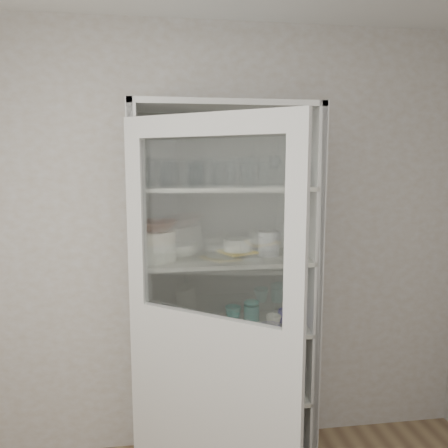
# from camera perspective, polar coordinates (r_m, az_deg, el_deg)

# --- Properties ---
(wall_back) EXTENTS (3.60, 0.02, 2.60)m
(wall_back) POSITION_cam_1_polar(r_m,az_deg,el_deg) (2.66, -4.94, -2.56)
(wall_back) COLOR #B5A998
(wall_back) RESTS_ON ground
(pantry_cabinet) EXTENTS (1.00, 0.45, 2.10)m
(pantry_cabinet) POSITION_cam_1_polar(r_m,az_deg,el_deg) (2.62, -0.19, -10.88)
(pantry_cabinet) COLOR silver
(pantry_cabinet) RESTS_ON floor
(cupboard_door) EXTENTS (0.75, 0.56, 2.00)m
(cupboard_door) POSITION_cam_1_polar(r_m,az_deg,el_deg) (2.12, -1.91, -17.58)
(cupboard_door) COLOR silver
(cupboard_door) RESTS_ON floor
(tumbler_0) EXTENTS (0.07, 0.07, 0.13)m
(tumbler_0) POSITION_cam_1_polar(r_m,az_deg,el_deg) (2.25, -9.95, 6.33)
(tumbler_0) COLOR silver
(tumbler_0) RESTS_ON shelf_glass
(tumbler_1) EXTENTS (0.08, 0.08, 0.13)m
(tumbler_1) POSITION_cam_1_polar(r_m,az_deg,el_deg) (2.25, -7.36, 6.43)
(tumbler_1) COLOR silver
(tumbler_1) RESTS_ON shelf_glass
(tumbler_2) EXTENTS (0.09, 0.09, 0.14)m
(tumbler_2) POSITION_cam_1_polar(r_m,az_deg,el_deg) (2.24, -3.56, 6.50)
(tumbler_2) COLOR silver
(tumbler_2) RESTS_ON shelf_glass
(tumbler_3) EXTENTS (0.08, 0.08, 0.12)m
(tumbler_3) POSITION_cam_1_polar(r_m,az_deg,el_deg) (2.28, -3.12, 6.39)
(tumbler_3) COLOR silver
(tumbler_3) RESTS_ON shelf_glass
(tumbler_4) EXTENTS (0.08, 0.08, 0.13)m
(tumbler_4) POSITION_cam_1_polar(r_m,az_deg,el_deg) (2.34, 5.24, 6.48)
(tumbler_4) COLOR silver
(tumbler_4) RESTS_ON shelf_glass
(tumbler_5) EXTENTS (0.08, 0.08, 0.16)m
(tumbler_5) POSITION_cam_1_polar(r_m,az_deg,el_deg) (2.28, 3.04, 6.79)
(tumbler_5) COLOR silver
(tumbler_5) RESTS_ON shelf_glass
(tumbler_6) EXTENTS (0.07, 0.07, 0.13)m
(tumbler_6) POSITION_cam_1_polar(r_m,az_deg,el_deg) (2.36, 10.51, 6.36)
(tumbler_6) COLOR silver
(tumbler_6) RESTS_ON shelf_glass
(tumbler_7) EXTENTS (0.09, 0.09, 0.15)m
(tumbler_7) POSITION_cam_1_polar(r_m,az_deg,el_deg) (2.41, -7.43, 6.75)
(tumbler_7) COLOR silver
(tumbler_7) RESTS_ON shelf_glass
(tumbler_8) EXTENTS (0.08, 0.08, 0.12)m
(tumbler_8) POSITION_cam_1_polar(r_m,az_deg,el_deg) (2.37, -4.09, 6.43)
(tumbler_8) COLOR silver
(tumbler_8) RESTS_ON shelf_glass
(tumbler_9) EXTENTS (0.08, 0.08, 0.13)m
(tumbler_9) POSITION_cam_1_polar(r_m,az_deg,el_deg) (2.37, -6.87, 6.45)
(tumbler_9) COLOR silver
(tumbler_9) RESTS_ON shelf_glass
(tumbler_10) EXTENTS (0.08, 0.08, 0.15)m
(tumbler_10) POSITION_cam_1_polar(r_m,az_deg,el_deg) (2.38, -0.63, 6.76)
(tumbler_10) COLOR silver
(tumbler_10) RESTS_ON shelf_glass
(tumbler_11) EXTENTS (0.07, 0.07, 0.13)m
(tumbler_11) POSITION_cam_1_polar(r_m,az_deg,el_deg) (2.39, 0.74, 6.60)
(tumbler_11) COLOR silver
(tumbler_11) RESTS_ON shelf_glass
(goblet_0) EXTENTS (0.08, 0.08, 0.17)m
(goblet_0) POSITION_cam_1_polar(r_m,az_deg,el_deg) (2.49, -9.57, 6.99)
(goblet_0) COLOR silver
(goblet_0) RESTS_ON shelf_glass
(goblet_1) EXTENTS (0.07, 0.07, 0.15)m
(goblet_1) POSITION_cam_1_polar(r_m,az_deg,el_deg) (2.49, -3.71, 6.84)
(goblet_1) COLOR silver
(goblet_1) RESTS_ON shelf_glass
(goblet_2) EXTENTS (0.08, 0.08, 0.18)m
(goblet_2) POSITION_cam_1_polar(r_m,az_deg,el_deg) (2.54, 3.70, 7.16)
(goblet_2) COLOR silver
(goblet_2) RESTS_ON shelf_glass
(goblet_3) EXTENTS (0.09, 0.09, 0.19)m
(goblet_3) POSITION_cam_1_polar(r_m,az_deg,el_deg) (2.57, 6.56, 7.27)
(goblet_3) COLOR silver
(goblet_3) RESTS_ON shelf_glass
(plate_stack_front) EXTENTS (0.22, 0.22, 0.10)m
(plate_stack_front) POSITION_cam_1_polar(r_m,az_deg,el_deg) (2.39, -8.79, -3.58)
(plate_stack_front) COLOR white
(plate_stack_front) RESTS_ON shelf_plates
(plate_stack_back) EXTENTS (0.23, 0.23, 0.06)m
(plate_stack_back) POSITION_cam_1_polar(r_m,az_deg,el_deg) (2.58, -6.04, -3.16)
(plate_stack_back) COLOR white
(plate_stack_back) RESTS_ON shelf_plates
(cream_bowl) EXTENTS (0.28, 0.28, 0.06)m
(cream_bowl) POSITION_cam_1_polar(r_m,az_deg,el_deg) (2.38, -8.84, -1.66)
(cream_bowl) COLOR #F6EACD
(cream_bowl) RESTS_ON plate_stack_front
(terracotta_bowl) EXTENTS (0.28, 0.28, 0.05)m
(terracotta_bowl) POSITION_cam_1_polar(r_m,az_deg,el_deg) (2.37, -8.87, -0.24)
(terracotta_bowl) COLOR brown
(terracotta_bowl) RESTS_ON cream_bowl
(glass_platter) EXTENTS (0.40, 0.40, 0.02)m
(glass_platter) POSITION_cam_1_polar(r_m,az_deg,el_deg) (2.49, 1.77, -3.98)
(glass_platter) COLOR silver
(glass_platter) RESTS_ON shelf_plates
(yellow_trivet) EXTENTS (0.23, 0.23, 0.01)m
(yellow_trivet) POSITION_cam_1_polar(r_m,az_deg,el_deg) (2.49, 1.77, -3.64)
(yellow_trivet) COLOR yellow
(yellow_trivet) RESTS_ON glass_platter
(white_ramekin) EXTENTS (0.20, 0.20, 0.07)m
(white_ramekin) POSITION_cam_1_polar(r_m,az_deg,el_deg) (2.48, 1.77, -2.71)
(white_ramekin) COLOR white
(white_ramekin) RESTS_ON yellow_trivet
(grey_bowl_stack) EXTENTS (0.12, 0.12, 0.14)m
(grey_bowl_stack) POSITION_cam_1_polar(r_m,az_deg,el_deg) (2.50, 5.83, -2.53)
(grey_bowl_stack) COLOR silver
(grey_bowl_stack) RESTS_ON shelf_plates
(mug_blue) EXTENTS (0.11, 0.11, 0.09)m
(mug_blue) POSITION_cam_1_polar(r_m,az_deg,el_deg) (2.60, 8.20, -11.95)
(mug_blue) COLOR #110E8B
(mug_blue) RESTS_ON shelf_mugs
(mug_teal) EXTENTS (0.12, 0.12, 0.09)m
(mug_teal) POSITION_cam_1_polar(r_m,az_deg,el_deg) (2.62, 1.20, -11.62)
(mug_teal) COLOR teal
(mug_teal) RESTS_ON shelf_mugs
(mug_white) EXTENTS (0.09, 0.09, 0.08)m
(mug_white) POSITION_cam_1_polar(r_m,az_deg,el_deg) (2.52, 6.47, -12.63)
(mug_white) COLOR white
(mug_white) RESTS_ON shelf_mugs
(teal_jar) EXTENTS (0.09, 0.09, 0.11)m
(teal_jar) POSITION_cam_1_polar(r_m,az_deg,el_deg) (2.64, 3.61, -11.32)
(teal_jar) COLOR teal
(teal_jar) RESTS_ON shelf_mugs
(measuring_cups) EXTENTS (0.10, 0.10, 0.04)m
(measuring_cups) POSITION_cam_1_polar(r_m,az_deg,el_deg) (2.51, -2.16, -13.15)
(measuring_cups) COLOR beige
(measuring_cups) RESTS_ON shelf_mugs
(white_canister) EXTENTS (0.15, 0.15, 0.14)m
(white_canister) POSITION_cam_1_polar(r_m,az_deg,el_deg) (2.57, -9.38, -11.57)
(white_canister) COLOR white
(white_canister) RESTS_ON shelf_mugs
(cream_dish) EXTENTS (0.22, 0.22, 0.07)m
(cream_dish) POSITION_cam_1_polar(r_m,az_deg,el_deg) (2.74, -0.22, -20.07)
(cream_dish) COLOR #F6EACD
(cream_dish) RESTS_ON shelf_bot
(tin_box) EXTENTS (0.20, 0.17, 0.05)m
(tin_box) POSITION_cam_1_polar(r_m,az_deg,el_deg) (2.81, 7.10, -19.63)
(tin_box) COLOR gray
(tin_box) RESTS_ON shelf_bot
(tumbler_12) EXTENTS (0.07, 0.07, 0.14)m
(tumbler_12) POSITION_cam_1_polar(r_m,az_deg,el_deg) (2.37, 8.73, 6.55)
(tumbler_12) COLOR silver
(tumbler_12) RESTS_ON shelf_glass
(tumbler_13) EXTENTS (0.08, 0.08, 0.16)m
(tumbler_13) POSITION_cam_1_polar(r_m,az_deg,el_deg) (2.39, -1.95, 6.85)
(tumbler_13) COLOR silver
(tumbler_13) RESTS_ON shelf_glass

